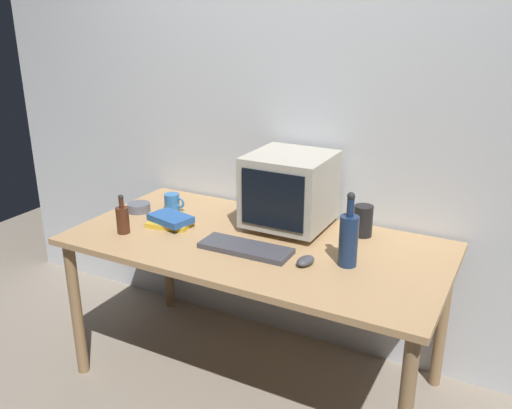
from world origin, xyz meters
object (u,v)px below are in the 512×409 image
at_px(book_stack, 170,221).
at_px(cd_spindle, 139,207).
at_px(mug, 172,202).
at_px(metal_canister, 363,221).
at_px(bottle_tall, 349,238).
at_px(keyboard, 246,248).
at_px(computer_mouse, 306,261).
at_px(bottle_short, 123,219).
at_px(crt_monitor, 290,190).

distance_m(book_stack, cd_spindle, 0.29).
relative_size(mug, metal_canister, 0.80).
height_order(bottle_tall, cd_spindle, bottle_tall).
distance_m(bottle_tall, mug, 1.07).
xyz_separation_m(bottle_tall, cd_spindle, (-1.19, 0.09, -0.10)).
bearing_deg(keyboard, computer_mouse, -2.04).
xyz_separation_m(book_stack, cd_spindle, (-0.27, 0.09, -0.01)).
bearing_deg(bottle_short, computer_mouse, 5.64).
distance_m(keyboard, bottle_tall, 0.47).
bearing_deg(mug, book_stack, -56.40).
height_order(book_stack, cd_spindle, book_stack).
relative_size(bottle_short, cd_spindle, 1.62).
bearing_deg(bottle_tall, crt_monitor, 145.52).
distance_m(bottle_short, metal_canister, 1.14).
relative_size(computer_mouse, mug, 0.83).
bearing_deg(bottle_short, metal_canister, 26.34).
relative_size(book_stack, mug, 1.98).
bearing_deg(bottle_tall, metal_canister, 96.86).
bearing_deg(keyboard, mug, 154.64).
bearing_deg(cd_spindle, mug, 34.71).
xyz_separation_m(mug, cd_spindle, (-0.15, -0.10, -0.02)).
bearing_deg(metal_canister, crt_monitor, -169.17).
bearing_deg(crt_monitor, book_stack, -153.31).
distance_m(crt_monitor, keyboard, 0.39).
bearing_deg(mug, crt_monitor, 6.52).
height_order(computer_mouse, bottle_tall, bottle_tall).
bearing_deg(keyboard, crt_monitor, 80.12).
distance_m(book_stack, metal_canister, 0.94).
relative_size(book_stack, metal_canister, 1.58).
bearing_deg(bottle_short, keyboard, 8.75).
bearing_deg(mug, keyboard, -24.38).
xyz_separation_m(crt_monitor, keyboard, (-0.05, -0.35, -0.18)).
height_order(keyboard, book_stack, book_stack).
height_order(crt_monitor, metal_canister, crt_monitor).
xyz_separation_m(computer_mouse, cd_spindle, (-1.04, 0.18, 0.00)).
bearing_deg(keyboard, bottle_short, -172.24).
height_order(crt_monitor, bottle_tall, crt_monitor).
bearing_deg(computer_mouse, keyboard, -169.18).
xyz_separation_m(computer_mouse, bottle_short, (-0.91, -0.09, 0.05)).
bearing_deg(bottle_tall, book_stack, 179.65).
height_order(cd_spindle, metal_canister, metal_canister).
distance_m(bottle_short, book_stack, 0.23).
height_order(crt_monitor, cd_spindle, crt_monitor).
distance_m(computer_mouse, book_stack, 0.77).
bearing_deg(metal_canister, mug, -171.96).
distance_m(cd_spindle, metal_canister, 1.18).
xyz_separation_m(bottle_short, mug, (0.02, 0.37, -0.03)).
distance_m(bottle_tall, cd_spindle, 1.20).
bearing_deg(book_stack, computer_mouse, -6.46).
bearing_deg(crt_monitor, cd_spindle, -167.59).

